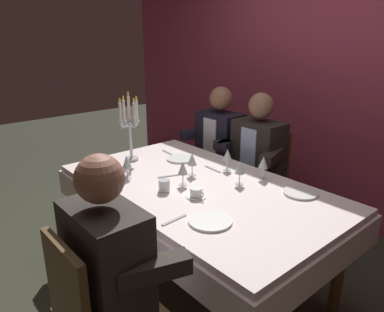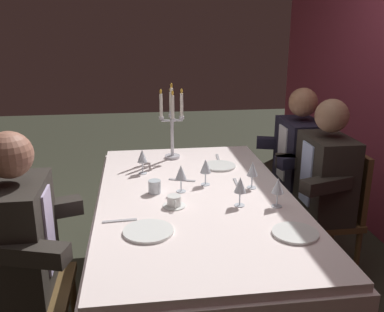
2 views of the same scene
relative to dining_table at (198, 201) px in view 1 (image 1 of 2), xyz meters
The scene contains 22 objects.
ground_plane 0.62m from the dining_table, ahead, with size 12.00×12.00×0.00m, color #323427.
back_wall 1.81m from the dining_table, 90.00° to the left, with size 6.00×0.12×2.70m, color #9C374D.
dining_table is the anchor object (origin of this frame).
candelabra 0.81m from the dining_table, behind, with size 0.19×0.19×0.55m.
dinner_plate_0 0.68m from the dining_table, 36.36° to the left, with size 0.22×0.22×0.01m, color white.
dinner_plate_1 0.53m from the dining_table, 34.12° to the right, with size 0.24×0.24×0.01m, color white.
dinner_plate_2 0.54m from the dining_table, 153.70° to the left, with size 0.22×0.22×0.01m, color white.
wine_glass_0 0.26m from the dining_table, 127.93° to the right, with size 0.07×0.07×0.16m.
wine_glass_1 0.42m from the dining_table, 100.49° to the left, with size 0.07×0.07×0.16m.
wine_glass_2 0.29m from the dining_table, 151.92° to the left, with size 0.07×0.07×0.16m.
wine_glass_3 0.55m from the dining_table, 144.22° to the right, with size 0.07×0.07×0.16m.
wine_glass_4 0.52m from the dining_table, 62.14° to the left, with size 0.07×0.07×0.16m.
wine_glass_5 0.36m from the dining_table, 50.08° to the left, with size 0.07×0.07×0.16m.
water_tumbler_0 0.29m from the dining_table, 104.98° to the right, with size 0.07×0.07×0.08m, color silver.
coffee_cup_0 0.25m from the dining_table, 44.07° to the right, with size 0.13×0.12×0.06m.
fork_0 0.33m from the dining_table, 117.13° to the left, with size 0.17×0.02×0.01m, color #B7B7BC.
fork_1 0.72m from the dining_table, 158.85° to the left, with size 0.17×0.02×0.01m, color #B7B7BC.
fork_2 0.53m from the dining_table, 56.12° to the right, with size 0.17×0.02×0.01m, color #B7B7BC.
fork_3 0.28m from the dining_table, 167.55° to the right, with size 0.17×0.02×0.01m, color #B7B7BC.
seated_diner_0 1.12m from the dining_table, 127.24° to the left, with size 0.63×0.48×1.24m.
seated_diner_1 0.92m from the dining_table, 103.11° to the left, with size 0.63×0.48×1.24m.
seated_diner_2 0.97m from the dining_table, 66.90° to the right, with size 0.63×0.48×1.24m.
Camera 1 is at (1.68, -1.50, 1.70)m, focal length 34.09 mm.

